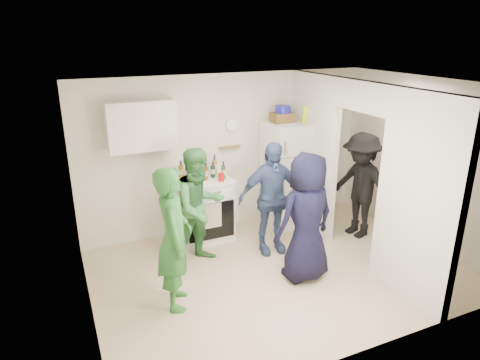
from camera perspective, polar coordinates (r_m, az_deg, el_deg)
name	(u,v)px	position (r m, az deg, el deg)	size (l,w,h in m)	color
floor	(277,271)	(5.98, 5.02, -12.06)	(4.80, 4.80, 0.00)	tan
wall_back	(229,152)	(6.89, -1.54, 3.69)	(4.80, 4.80, 0.00)	silver
wall_front	(370,243)	(4.17, 17.00, -8.03)	(4.80, 4.80, 0.00)	silver
wall_left	(80,217)	(4.80, -20.52, -4.70)	(3.40, 3.40, 0.00)	silver
wall_right	(422,163)	(6.89, 23.08, 2.12)	(3.40, 3.40, 0.00)	silver
ceiling	(284,85)	(5.15, 5.84, 12.46)	(4.80, 4.80, 0.00)	white
partition_pier_back	(312,153)	(6.93, 9.62, 3.52)	(0.12, 1.20, 2.50)	silver
partition_pier_front	(418,201)	(5.34, 22.65, -2.56)	(0.12, 1.20, 2.50)	silver
partition_header	(364,96)	(5.86, 16.20, 10.67)	(0.12, 1.00, 0.40)	silver
stove	(204,209)	(6.66, -4.85, -3.85)	(0.82, 0.69, 0.98)	white
upper_cabinet	(141,125)	(6.19, -13.07, 7.11)	(0.95, 0.34, 0.70)	silver
fridge	(288,174)	(7.08, 6.36, 0.78)	(0.71, 0.69, 1.74)	white
wicker_basket	(283,117)	(6.84, 5.71, 8.31)	(0.35, 0.25, 0.15)	brown
blue_bowl	(283,109)	(6.81, 5.74, 9.38)	(0.24, 0.24, 0.11)	#16169A
yellow_cup_stack_top	(305,114)	(6.87, 8.69, 8.65)	(0.09, 0.09, 0.25)	#DEED13
wall_clock	(232,125)	(6.79, -1.11, 7.36)	(0.22, 0.22, 0.03)	white
spice_shelf	(230,147)	(6.82, -1.38, 4.40)	(0.35, 0.08, 0.03)	olive
nook_window	(414,134)	(6.92, 22.21, 5.73)	(0.03, 0.70, 0.80)	black
nook_window_frame	(413,134)	(6.90, 22.12, 5.72)	(0.04, 0.76, 0.86)	white
nook_valance	(415,111)	(6.82, 22.35, 8.56)	(0.04, 0.82, 0.18)	white
yellow_cup_stack_stove	(200,176)	(6.21, -5.37, 0.47)	(0.09, 0.09, 0.25)	yellow
red_cup	(221,177)	(6.36, -2.52, 0.38)	(0.09, 0.09, 0.12)	#B5100C
person_green_left	(174,239)	(4.97, -8.79, -7.76)	(0.63, 0.41, 1.72)	#2A6B33
person_green_center	(199,207)	(5.85, -5.44, -3.64)	(0.81, 0.63, 1.66)	#3A7533
person_denim	(271,198)	(6.15, 4.14, -2.43)	(0.98, 0.41, 1.66)	#3B4D81
person_navy	(306,218)	(5.51, 8.83, -5.01)	(0.84, 0.54, 1.71)	black
person_nook	(360,186)	(6.88, 15.73, -0.72)	(1.08, 0.62, 1.67)	black
bottle_a	(181,170)	(6.47, -7.85, 1.34)	(0.08, 0.08, 0.29)	brown
bottle_b	(194,172)	(6.29, -6.18, 1.07)	(0.06, 0.06, 0.33)	#1B5121
bottle_c	(194,166)	(6.56, -6.14, 1.80)	(0.07, 0.07, 0.32)	#ABB6B9
bottle_d	(206,172)	(6.39, -4.53, 1.13)	(0.06, 0.06, 0.27)	brown
bottle_e	(206,166)	(6.63, -4.55, 1.94)	(0.08, 0.08, 0.30)	#999FA9
bottle_f	(213,170)	(6.52, -3.64, 1.38)	(0.07, 0.07, 0.24)	black
bottle_g	(215,164)	(6.64, -3.39, 2.10)	(0.07, 0.07, 0.32)	olive
bottle_h	(186,175)	(6.26, -7.19, 0.67)	(0.08, 0.08, 0.28)	#A3A7AE
bottle_i	(203,167)	(6.54, -4.98, 1.80)	(0.08, 0.08, 0.33)	brown
bottle_j	(223,170)	(6.45, -2.23, 1.33)	(0.06, 0.06, 0.27)	#1E551D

